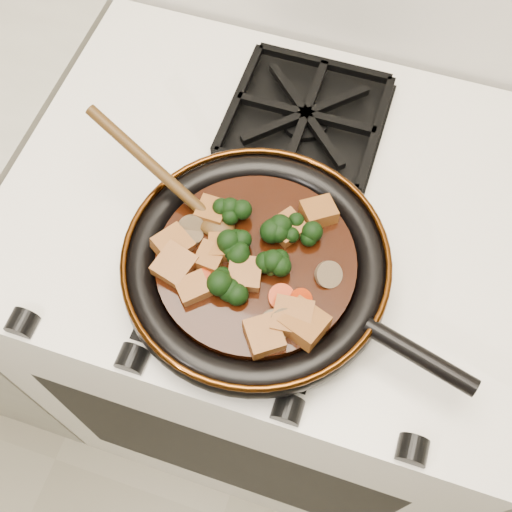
% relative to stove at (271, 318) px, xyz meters
% --- Properties ---
extents(stove, '(0.76, 0.60, 0.90)m').
position_rel_stove_xyz_m(stove, '(0.00, 0.00, 0.00)').
color(stove, white).
rests_on(stove, ground).
extents(burner_grate_front, '(0.23, 0.23, 0.03)m').
position_rel_stove_xyz_m(burner_grate_front, '(0.00, -0.14, 0.46)').
color(burner_grate_front, black).
rests_on(burner_grate_front, stove).
extents(burner_grate_back, '(0.23, 0.23, 0.03)m').
position_rel_stove_xyz_m(burner_grate_back, '(0.00, 0.14, 0.46)').
color(burner_grate_back, black).
rests_on(burner_grate_back, stove).
extents(skillet, '(0.46, 0.34, 0.05)m').
position_rel_stove_xyz_m(skillet, '(0.01, -0.13, 0.49)').
color(skillet, black).
rests_on(skillet, burner_grate_front).
extents(braising_sauce, '(0.25, 0.25, 0.02)m').
position_rel_stove_xyz_m(braising_sauce, '(0.01, -0.13, 0.50)').
color(braising_sauce, black).
rests_on(braising_sauce, skillet).
extents(tofu_cube_0, '(0.04, 0.04, 0.02)m').
position_rel_stove_xyz_m(tofu_cube_0, '(-0.06, -0.08, 0.52)').
color(tofu_cube_0, brown).
rests_on(tofu_cube_0, braising_sauce).
extents(tofu_cube_1, '(0.05, 0.05, 0.02)m').
position_rel_stove_xyz_m(tofu_cube_1, '(-0.05, -0.19, 0.52)').
color(tofu_cube_1, brown).
rests_on(tofu_cube_1, braising_sauce).
extents(tofu_cube_2, '(0.05, 0.06, 0.03)m').
position_rel_stove_xyz_m(tofu_cube_2, '(0.07, -0.04, 0.52)').
color(tofu_cube_2, brown).
rests_on(tofu_cube_2, braising_sauce).
extents(tofu_cube_3, '(0.05, 0.05, 0.02)m').
position_rel_stove_xyz_m(tofu_cube_3, '(0.04, -0.08, 0.52)').
color(tofu_cube_3, brown).
rests_on(tofu_cube_3, braising_sauce).
extents(tofu_cube_4, '(0.05, 0.05, 0.03)m').
position_rel_stove_xyz_m(tofu_cube_4, '(0.00, -0.15, 0.52)').
color(tofu_cube_4, brown).
rests_on(tofu_cube_4, braising_sauce).
extents(tofu_cube_5, '(0.06, 0.06, 0.03)m').
position_rel_stove_xyz_m(tofu_cube_5, '(-0.09, -0.14, 0.52)').
color(tofu_cube_5, brown).
rests_on(tofu_cube_5, braising_sauce).
extents(tofu_cube_6, '(0.03, 0.04, 0.02)m').
position_rel_stove_xyz_m(tofu_cube_6, '(-0.04, -0.15, 0.52)').
color(tofu_cube_6, brown).
rests_on(tofu_cube_6, braising_sauce).
extents(tofu_cube_7, '(0.05, 0.06, 0.03)m').
position_rel_stove_xyz_m(tofu_cube_7, '(-0.08, -0.17, 0.52)').
color(tofu_cube_7, brown).
rests_on(tofu_cube_7, braising_sauce).
extents(tofu_cube_8, '(0.06, 0.06, 0.02)m').
position_rel_stove_xyz_m(tofu_cube_8, '(0.05, -0.22, 0.52)').
color(tofu_cube_8, brown).
rests_on(tofu_cube_8, braising_sauce).
extents(tofu_cube_9, '(0.05, 0.05, 0.03)m').
position_rel_stove_xyz_m(tofu_cube_9, '(0.08, -0.19, 0.52)').
color(tofu_cube_9, brown).
rests_on(tofu_cube_9, braising_sauce).
extents(tofu_cube_10, '(0.06, 0.06, 0.03)m').
position_rel_stove_xyz_m(tofu_cube_10, '(0.09, -0.19, 0.52)').
color(tofu_cube_10, brown).
rests_on(tofu_cube_10, braising_sauce).
extents(tofu_cube_11, '(0.05, 0.04, 0.02)m').
position_rel_stove_xyz_m(tofu_cube_11, '(-0.03, -0.13, 0.52)').
color(tofu_cube_11, brown).
rests_on(tofu_cube_11, braising_sauce).
extents(broccoli_floret_0, '(0.09, 0.08, 0.07)m').
position_rel_stove_xyz_m(broccoli_floret_0, '(0.03, -0.14, 0.52)').
color(broccoli_floret_0, black).
rests_on(broccoli_floret_0, braising_sauce).
extents(broccoli_floret_1, '(0.08, 0.08, 0.07)m').
position_rel_stove_xyz_m(broccoli_floret_1, '(0.03, -0.08, 0.52)').
color(broccoli_floret_1, black).
rests_on(broccoli_floret_1, braising_sauce).
extents(broccoli_floret_2, '(0.09, 0.08, 0.07)m').
position_rel_stove_xyz_m(broccoli_floret_2, '(-0.00, -0.17, 0.52)').
color(broccoli_floret_2, black).
rests_on(broccoli_floret_2, braising_sauce).
extents(broccoli_floret_3, '(0.08, 0.08, 0.07)m').
position_rel_stove_xyz_m(broccoli_floret_3, '(0.06, -0.08, 0.52)').
color(broccoli_floret_3, black).
rests_on(broccoli_floret_3, braising_sauce).
extents(broccoli_floret_4, '(0.07, 0.07, 0.06)m').
position_rel_stove_xyz_m(broccoli_floret_4, '(-0.01, -0.13, 0.52)').
color(broccoli_floret_4, black).
rests_on(broccoli_floret_4, braising_sauce).
extents(broccoli_floret_5, '(0.09, 0.08, 0.07)m').
position_rel_stove_xyz_m(broccoli_floret_5, '(-0.04, -0.09, 0.52)').
color(broccoli_floret_5, black).
rests_on(broccoli_floret_5, braising_sauce).
extents(broccoli_floret_6, '(0.08, 0.08, 0.06)m').
position_rel_stove_xyz_m(broccoli_floret_6, '(-0.01, -0.12, 0.52)').
color(broccoli_floret_6, black).
rests_on(broccoli_floret_6, braising_sauce).
extents(carrot_coin_0, '(0.03, 0.03, 0.01)m').
position_rel_stove_xyz_m(carrot_coin_0, '(-0.04, -0.18, 0.51)').
color(carrot_coin_0, '#AB2704').
rests_on(carrot_coin_0, braising_sauce).
extents(carrot_coin_1, '(0.03, 0.03, 0.02)m').
position_rel_stove_xyz_m(carrot_coin_1, '(0.08, -0.16, 0.51)').
color(carrot_coin_1, '#AB2704').
rests_on(carrot_coin_1, braising_sauce).
extents(carrot_coin_2, '(0.03, 0.03, 0.02)m').
position_rel_stove_xyz_m(carrot_coin_2, '(0.06, -0.17, 0.51)').
color(carrot_coin_2, '#AB2704').
rests_on(carrot_coin_2, braising_sauce).
extents(carrot_coin_3, '(0.03, 0.03, 0.02)m').
position_rel_stove_xyz_m(carrot_coin_3, '(-0.05, -0.08, 0.51)').
color(carrot_coin_3, '#AB2704').
rests_on(carrot_coin_3, braising_sauce).
extents(mushroom_slice_0, '(0.05, 0.05, 0.02)m').
position_rel_stove_xyz_m(mushroom_slice_0, '(-0.08, -0.12, 0.52)').
color(mushroom_slice_0, brown).
rests_on(mushroom_slice_0, braising_sauce).
extents(mushroom_slice_1, '(0.05, 0.05, 0.03)m').
position_rel_stove_xyz_m(mushroom_slice_1, '(0.07, -0.20, 0.52)').
color(mushroom_slice_1, brown).
rests_on(mushroom_slice_1, braising_sauce).
extents(mushroom_slice_2, '(0.04, 0.05, 0.03)m').
position_rel_stove_xyz_m(mushroom_slice_2, '(-0.08, -0.12, 0.52)').
color(mushroom_slice_2, brown).
rests_on(mushroom_slice_2, braising_sauce).
extents(mushroom_slice_3, '(0.05, 0.05, 0.02)m').
position_rel_stove_xyz_m(mushroom_slice_3, '(0.10, -0.12, 0.52)').
color(mushroom_slice_3, brown).
rests_on(mushroom_slice_3, braising_sauce).
extents(mushroom_slice_4, '(0.05, 0.05, 0.02)m').
position_rel_stove_xyz_m(mushroom_slice_4, '(0.06, -0.21, 0.52)').
color(mushroom_slice_4, brown).
rests_on(mushroom_slice_4, braising_sauce).
extents(wooden_spoon, '(0.14, 0.07, 0.21)m').
position_rel_stove_xyz_m(wooden_spoon, '(-0.11, -0.08, 0.53)').
color(wooden_spoon, '#3F270D').
rests_on(wooden_spoon, braising_sauce).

